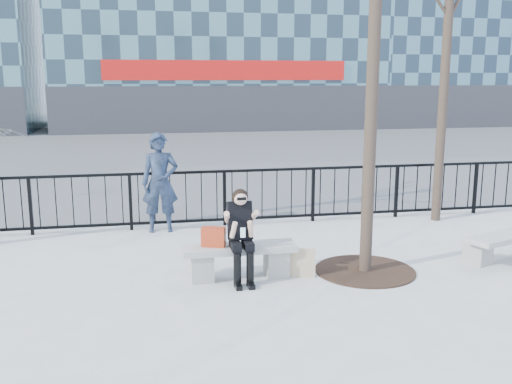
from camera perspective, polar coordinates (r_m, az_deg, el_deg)
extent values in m
plane|color=#A2A29D|center=(8.43, -1.65, -8.53)|extent=(120.00, 120.00, 0.00)
cube|color=#474747|center=(23.03, -7.77, 4.19)|extent=(60.00, 23.00, 0.01)
cube|color=black|center=(11.04, -4.23, 2.05)|extent=(14.00, 0.05, 0.05)
cube|color=black|center=(11.24, -4.15, -2.79)|extent=(14.00, 0.05, 0.05)
cube|color=#2D2D30|center=(30.13, -2.87, 8.26)|extent=(18.00, 0.08, 2.40)
cube|color=#A90E0B|center=(30.02, -2.89, 12.07)|extent=(12.60, 0.12, 1.00)
cylinder|color=black|center=(8.39, 11.84, 17.18)|extent=(0.18, 0.18, 7.50)
cylinder|color=black|center=(11.93, 18.54, 13.87)|extent=(0.18, 0.18, 7.00)
cylinder|color=black|center=(8.82, 10.84, -7.72)|extent=(1.50, 1.50, 0.02)
cube|color=gray|center=(8.29, -5.44, -7.44)|extent=(0.32, 0.38, 0.40)
cube|color=gray|center=(8.46, 2.05, -7.01)|extent=(0.32, 0.38, 0.40)
cube|color=gray|center=(8.29, -1.67, -5.63)|extent=(1.65, 0.46, 0.09)
cube|color=gray|center=(9.63, 21.30, -5.59)|extent=(0.30, 0.35, 0.37)
cube|color=gray|center=(9.85, 23.93, -4.05)|extent=(1.54, 0.43, 0.08)
cube|color=#AB3115|center=(8.20, -4.27, -4.50)|extent=(0.37, 0.26, 0.28)
cube|color=beige|center=(8.45, 4.51, -7.06)|extent=(0.45, 0.26, 0.40)
imported|color=black|center=(10.79, -9.58, 0.93)|extent=(0.70, 0.47, 1.87)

